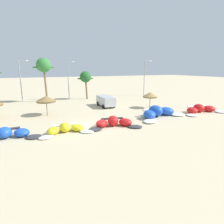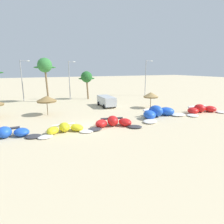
{
  "view_description": "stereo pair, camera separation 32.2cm",
  "coord_description": "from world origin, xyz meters",
  "px_view_note": "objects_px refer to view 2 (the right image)",
  "views": [
    {
      "loc": [
        -6.59,
        -20.76,
        6.81
      ],
      "look_at": [
        3.99,
        2.0,
        1.0
      ],
      "focal_mm": 30.67,
      "sensor_mm": 36.0,
      "label": 1
    },
    {
      "loc": [
        -6.3,
        -20.9,
        6.81
      ],
      "look_at": [
        3.99,
        2.0,
        1.0
      ],
      "focal_mm": 30.67,
      "sensor_mm": 36.0,
      "label": 2
    }
  ],
  "objects_px": {
    "beach_umbrella_near_palms": "(151,95)",
    "palm_left_of_gap": "(45,66)",
    "lamppost_east": "(146,76)",
    "lamppost_west_center": "(23,78)",
    "kite_far_left": "(5,134)",
    "kite_left_of_center": "(113,123)",
    "parked_van": "(106,100)",
    "beach_umbrella_middle": "(47,99)",
    "palm_center_left": "(87,77)",
    "lamppost_east_center": "(70,78)",
    "kite_right_of_center": "(202,110)",
    "kite_center": "(158,113)",
    "kite_left": "(65,129)"
  },
  "relations": [
    {
      "from": "lamppost_east_center",
      "to": "lamppost_east",
      "type": "bearing_deg",
      "value": -3.99
    },
    {
      "from": "beach_umbrella_middle",
      "to": "palm_left_of_gap",
      "type": "bearing_deg",
      "value": 84.23
    },
    {
      "from": "palm_center_left",
      "to": "palm_left_of_gap",
      "type": "bearing_deg",
      "value": 179.66
    },
    {
      "from": "kite_far_left",
      "to": "palm_center_left",
      "type": "relative_size",
      "value": 1.14
    },
    {
      "from": "lamppost_east",
      "to": "lamppost_west_center",
      "type": "bearing_deg",
      "value": 172.38
    },
    {
      "from": "parked_van",
      "to": "palm_left_of_gap",
      "type": "xyz_separation_m",
      "value": [
        -9.16,
        9.55,
        6.09
      ]
    },
    {
      "from": "kite_far_left",
      "to": "beach_umbrella_near_palms",
      "type": "relative_size",
      "value": 2.52
    },
    {
      "from": "palm_left_of_gap",
      "to": "lamppost_east_center",
      "type": "xyz_separation_m",
      "value": [
        5.02,
        0.79,
        -2.57
      ]
    },
    {
      "from": "palm_center_left",
      "to": "parked_van",
      "type": "bearing_deg",
      "value": -85.97
    },
    {
      "from": "kite_left_of_center",
      "to": "kite_left",
      "type": "bearing_deg",
      "value": 178.14
    },
    {
      "from": "kite_left_of_center",
      "to": "palm_center_left",
      "type": "relative_size",
      "value": 1.08
    },
    {
      "from": "kite_right_of_center",
      "to": "beach_umbrella_near_palms",
      "type": "xyz_separation_m",
      "value": [
        -5.16,
        6.25,
        1.81
      ]
    },
    {
      "from": "parked_van",
      "to": "lamppost_east_center",
      "type": "xyz_separation_m",
      "value": [
        -4.14,
        10.34,
        3.52
      ]
    },
    {
      "from": "kite_far_left",
      "to": "beach_umbrella_middle",
      "type": "bearing_deg",
      "value": 59.62
    },
    {
      "from": "beach_umbrella_near_palms",
      "to": "lamppost_west_center",
      "type": "bearing_deg",
      "value": 139.04
    },
    {
      "from": "kite_center",
      "to": "lamppost_west_center",
      "type": "bearing_deg",
      "value": 126.84
    },
    {
      "from": "lamppost_east_center",
      "to": "lamppost_east",
      "type": "relative_size",
      "value": 0.95
    },
    {
      "from": "palm_center_left",
      "to": "kite_right_of_center",
      "type": "bearing_deg",
      "value": -58.73
    },
    {
      "from": "kite_far_left",
      "to": "lamppost_east",
      "type": "distance_m",
      "value": 36.15
    },
    {
      "from": "kite_left_of_center",
      "to": "lamppost_east_center",
      "type": "distance_m",
      "value": 22.33
    },
    {
      "from": "kite_left",
      "to": "kite_center",
      "type": "distance_m",
      "value": 13.35
    },
    {
      "from": "kite_left_of_center",
      "to": "lamppost_east",
      "type": "bearing_deg",
      "value": 48.27
    },
    {
      "from": "kite_far_left",
      "to": "lamppost_east_center",
      "type": "height_order",
      "value": "lamppost_east_center"
    },
    {
      "from": "beach_umbrella_near_palms",
      "to": "palm_left_of_gap",
      "type": "xyz_separation_m",
      "value": [
        -15.62,
        14.03,
        4.89
      ]
    },
    {
      "from": "kite_far_left",
      "to": "palm_left_of_gap",
      "type": "relative_size",
      "value": 0.79
    },
    {
      "from": "kite_far_left",
      "to": "parked_van",
      "type": "relative_size",
      "value": 1.39
    },
    {
      "from": "kite_left",
      "to": "beach_umbrella_middle",
      "type": "height_order",
      "value": "beach_umbrella_middle"
    },
    {
      "from": "kite_center",
      "to": "kite_right_of_center",
      "type": "relative_size",
      "value": 1.05
    },
    {
      "from": "kite_far_left",
      "to": "kite_left",
      "type": "relative_size",
      "value": 1.14
    },
    {
      "from": "lamppost_east",
      "to": "kite_left",
      "type": "bearing_deg",
      "value": -139.62
    },
    {
      "from": "kite_right_of_center",
      "to": "lamppost_east_center",
      "type": "bearing_deg",
      "value": 126.79
    },
    {
      "from": "palm_center_left",
      "to": "lamppost_west_center",
      "type": "bearing_deg",
      "value": 165.57
    },
    {
      "from": "kite_far_left",
      "to": "palm_left_of_gap",
      "type": "height_order",
      "value": "palm_left_of_gap"
    },
    {
      "from": "palm_left_of_gap",
      "to": "palm_center_left",
      "type": "distance_m",
      "value": 8.83
    },
    {
      "from": "kite_left_of_center",
      "to": "parked_van",
      "type": "height_order",
      "value": "parked_van"
    },
    {
      "from": "palm_center_left",
      "to": "lamppost_east_center",
      "type": "height_order",
      "value": "lamppost_east_center"
    },
    {
      "from": "parked_van",
      "to": "palm_center_left",
      "type": "distance_m",
      "value": 10.21
    },
    {
      "from": "lamppost_west_center",
      "to": "parked_van",
      "type": "bearing_deg",
      "value": -43.6
    },
    {
      "from": "kite_left_of_center",
      "to": "kite_center",
      "type": "xyz_separation_m",
      "value": [
        7.64,
        1.44,
        0.15
      ]
    },
    {
      "from": "kite_right_of_center",
      "to": "beach_umbrella_near_palms",
      "type": "height_order",
      "value": "beach_umbrella_near_palms"
    },
    {
      "from": "kite_center",
      "to": "palm_left_of_gap",
      "type": "relative_size",
      "value": 0.95
    },
    {
      "from": "kite_center",
      "to": "lamppost_east",
      "type": "bearing_deg",
      "value": 60.72
    },
    {
      "from": "kite_far_left",
      "to": "palm_left_of_gap",
      "type": "xyz_separation_m",
      "value": [
        6.15,
        20.44,
        6.75
      ]
    },
    {
      "from": "kite_right_of_center",
      "to": "beach_umbrella_middle",
      "type": "relative_size",
      "value": 2.8
    },
    {
      "from": "kite_center",
      "to": "parked_van",
      "type": "distance_m",
      "value": 10.84
    },
    {
      "from": "parked_van",
      "to": "lamppost_east",
      "type": "xyz_separation_m",
      "value": [
        14.52,
        9.04,
        3.79
      ]
    },
    {
      "from": "kite_right_of_center",
      "to": "beach_umbrella_middle",
      "type": "distance_m",
      "value": 23.56
    },
    {
      "from": "beach_umbrella_middle",
      "to": "parked_van",
      "type": "height_order",
      "value": "beach_umbrella_middle"
    },
    {
      "from": "lamppost_east_center",
      "to": "lamppost_west_center",
      "type": "bearing_deg",
      "value": 165.29
    },
    {
      "from": "lamppost_east_center",
      "to": "kite_right_of_center",
      "type": "bearing_deg",
      "value": -53.21
    }
  ]
}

